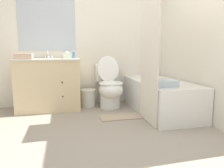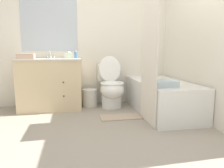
# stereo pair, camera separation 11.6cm
# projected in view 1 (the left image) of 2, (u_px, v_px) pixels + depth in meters

# --- Properties ---
(ground_plane) EXTENTS (14.00, 14.00, 0.00)m
(ground_plane) POSITION_uv_depth(u_px,v_px,m) (118.00, 142.00, 2.32)
(ground_plane) COLOR gray
(wall_back) EXTENTS (8.00, 0.06, 2.50)m
(wall_back) POSITION_uv_depth(u_px,v_px,m) (93.00, 34.00, 3.86)
(wall_back) COLOR silver
(wall_back) RESTS_ON ground_plane
(wall_right) EXTENTS (0.05, 2.77, 2.50)m
(wall_right) POSITION_uv_depth(u_px,v_px,m) (189.00, 31.00, 3.27)
(wall_right) COLOR silver
(wall_right) RESTS_ON ground_plane
(vanity_cabinet) EXTENTS (1.00, 0.58, 0.83)m
(vanity_cabinet) POSITION_uv_depth(u_px,v_px,m) (49.00, 84.00, 3.53)
(vanity_cabinet) COLOR beige
(vanity_cabinet) RESTS_ON ground_plane
(sink_faucet) EXTENTS (0.14, 0.12, 0.12)m
(sink_faucet) POSITION_uv_depth(u_px,v_px,m) (48.00, 56.00, 3.65)
(sink_faucet) COLOR silver
(sink_faucet) RESTS_ON vanity_cabinet
(toilet) EXTENTS (0.40, 0.66, 0.87)m
(toilet) POSITION_uv_depth(u_px,v_px,m) (110.00, 88.00, 3.68)
(toilet) COLOR white
(toilet) RESTS_ON ground_plane
(bathtub) EXTENTS (0.72, 1.58, 0.49)m
(bathtub) POSITION_uv_depth(u_px,v_px,m) (160.00, 96.00, 3.43)
(bathtub) COLOR white
(bathtub) RESTS_ON ground_plane
(shower_curtain) EXTENTS (0.01, 0.57, 1.89)m
(shower_curtain) POSITION_uv_depth(u_px,v_px,m) (150.00, 51.00, 2.81)
(shower_curtain) COLOR silver
(shower_curtain) RESTS_ON ground_plane
(wastebasket) EXTENTS (0.26, 0.26, 0.29)m
(wastebasket) POSITION_uv_depth(u_px,v_px,m) (88.00, 98.00, 3.77)
(wastebasket) COLOR silver
(wastebasket) RESTS_ON ground_plane
(tissue_box) EXTENTS (0.13, 0.15, 0.11)m
(tissue_box) POSITION_uv_depth(u_px,v_px,m) (67.00, 56.00, 3.58)
(tissue_box) COLOR silver
(tissue_box) RESTS_ON vanity_cabinet
(soap_dispenser) EXTENTS (0.05, 0.05, 0.13)m
(soap_dispenser) POSITION_uv_depth(u_px,v_px,m) (74.00, 55.00, 3.60)
(soap_dispenser) COLOR #4C7AB2
(soap_dispenser) RESTS_ON vanity_cabinet
(hand_towel_folded) EXTENTS (0.25, 0.18, 0.08)m
(hand_towel_folded) POSITION_uv_depth(u_px,v_px,m) (24.00, 56.00, 3.28)
(hand_towel_folded) COLOR tan
(hand_towel_folded) RESTS_ON vanity_cabinet
(bath_towel_folded) EXTENTS (0.29, 0.23, 0.08)m
(bath_towel_folded) POSITION_uv_depth(u_px,v_px,m) (165.00, 84.00, 2.86)
(bath_towel_folded) COLOR silver
(bath_towel_folded) RESTS_ON bathtub
(bath_mat) EXTENTS (0.58, 0.28, 0.02)m
(bath_mat) POSITION_uv_depth(u_px,v_px,m) (120.00, 117.00, 3.15)
(bath_mat) COLOR tan
(bath_mat) RESTS_ON ground_plane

